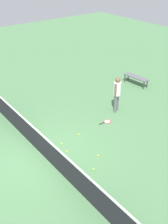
# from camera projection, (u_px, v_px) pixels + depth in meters

# --- Properties ---
(ground_plane) EXTENTS (40.00, 40.00, 0.00)m
(ground_plane) POSITION_uv_depth(u_px,v_px,m) (43.00, 156.00, 10.02)
(ground_plane) COLOR #4C7A4C
(court_net) EXTENTS (10.09, 0.09, 1.07)m
(court_net) POSITION_uv_depth(u_px,v_px,m) (42.00, 145.00, 9.77)
(court_net) COLOR #4C4C51
(court_net) RESTS_ON ground_plane
(player_near_side) EXTENTS (0.46, 0.51, 1.70)m
(player_near_side) POSITION_uv_depth(u_px,v_px,m) (117.00, 92.00, 12.33)
(player_near_side) COLOR #595960
(player_near_side) RESTS_ON ground_plane
(tennis_racket_near_player) EXTENTS (0.34, 0.60, 0.03)m
(tennis_racket_near_player) POSITION_uv_depth(u_px,v_px,m) (107.00, 122.00, 12.00)
(tennis_racket_near_player) COLOR red
(tennis_racket_near_player) RESTS_ON ground_plane
(tennis_ball_near_player) EXTENTS (0.07, 0.07, 0.07)m
(tennis_ball_near_player) POSITION_uv_depth(u_px,v_px,m) (67.00, 151.00, 10.19)
(tennis_ball_near_player) COLOR #C6E033
(tennis_ball_near_player) RESTS_ON ground_plane
(tennis_ball_by_net) EXTENTS (0.07, 0.07, 0.07)m
(tennis_ball_by_net) POSITION_uv_depth(u_px,v_px,m) (62.00, 144.00, 10.59)
(tennis_ball_by_net) COLOR #C6E033
(tennis_ball_by_net) RESTS_ON ground_plane
(tennis_ball_midcourt) EXTENTS (0.07, 0.07, 0.07)m
(tennis_ball_midcourt) POSITION_uv_depth(u_px,v_px,m) (79.00, 134.00, 11.13)
(tennis_ball_midcourt) COLOR #C6E033
(tennis_ball_midcourt) RESTS_ON ground_plane
(tennis_ball_baseline) EXTENTS (0.07, 0.07, 0.07)m
(tennis_ball_baseline) POSITION_uv_depth(u_px,v_px,m) (98.00, 156.00, 9.96)
(tennis_ball_baseline) COLOR #C6E033
(tennis_ball_baseline) RESTS_ON ground_plane
(tennis_ball_stray_left) EXTENTS (0.07, 0.07, 0.07)m
(tennis_ball_stray_left) POSITION_uv_depth(u_px,v_px,m) (93.00, 169.00, 9.33)
(tennis_ball_stray_left) COLOR #C6E033
(tennis_ball_stray_left) RESTS_ON ground_plane
(tennis_ball_stray_right) EXTENTS (0.07, 0.07, 0.07)m
(tennis_ball_stray_right) POSITION_uv_depth(u_px,v_px,m) (16.00, 117.00, 12.33)
(tennis_ball_stray_right) COLOR #C6E033
(tennis_ball_stray_right) RESTS_ON ground_plane
(courtside_bench) EXTENTS (1.52, 0.51, 0.48)m
(courtside_bench) POSITION_uv_depth(u_px,v_px,m) (136.00, 78.00, 15.19)
(courtside_bench) COLOR #595960
(courtside_bench) RESTS_ON ground_plane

